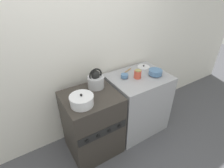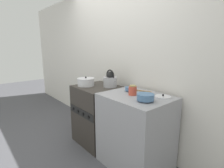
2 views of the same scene
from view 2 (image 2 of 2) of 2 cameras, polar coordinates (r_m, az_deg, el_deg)
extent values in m
plane|color=#4C4C51|center=(2.86, -9.62, -19.68)|extent=(12.00, 12.00, 0.00)
cube|color=silver|center=(2.87, 2.04, 7.19)|extent=(7.00, 0.06, 2.50)
cube|color=#332D28|center=(2.79, -4.64, -9.85)|extent=(0.66, 0.60, 0.91)
cube|color=black|center=(2.60, -10.11, -9.14)|extent=(0.63, 0.01, 0.11)
cylinder|color=black|center=(2.78, -12.57, -7.86)|extent=(0.04, 0.02, 0.04)
cylinder|color=black|center=(2.66, -11.12, -8.72)|extent=(0.04, 0.02, 0.04)
cylinder|color=black|center=(2.54, -9.49, -9.68)|extent=(0.04, 0.02, 0.04)
cylinder|color=black|center=(2.43, -7.73, -10.69)|extent=(0.04, 0.02, 0.04)
cube|color=#99999E|center=(2.29, 7.67, -14.97)|extent=(0.82, 0.65, 0.93)
cylinder|color=#B2B2B7|center=(2.60, -0.59, 0.68)|extent=(0.20, 0.20, 0.15)
sphere|color=black|center=(2.58, -0.60, 2.89)|extent=(0.11, 0.11, 0.11)
torus|color=black|center=(2.58, -0.60, 2.86)|extent=(0.17, 0.02, 0.17)
cone|color=#B2B2B7|center=(2.53, 0.81, 0.83)|extent=(0.10, 0.04, 0.08)
cylinder|color=silver|center=(2.71, -8.51, 0.52)|extent=(0.25, 0.25, 0.10)
cylinder|color=silver|center=(2.70, -8.55, 1.73)|extent=(0.26, 0.26, 0.01)
sphere|color=black|center=(2.69, -8.56, 2.17)|extent=(0.03, 0.03, 0.03)
cylinder|color=#4C729E|center=(1.92, 10.81, -5.32)|extent=(0.08, 0.08, 0.01)
cylinder|color=#4C729E|center=(1.91, 10.86, -4.15)|extent=(0.19, 0.19, 0.07)
cylinder|color=#4C729E|center=(2.30, 5.49, -2.25)|extent=(0.04, 0.04, 0.01)
cylinder|color=#4C729E|center=(2.29, 5.51, -1.55)|extent=(0.10, 0.10, 0.05)
cylinder|color=#CC4C38|center=(2.12, 6.74, -2.18)|extent=(0.10, 0.10, 0.11)
cylinder|color=#998C4C|center=(2.11, 6.78, -0.61)|extent=(0.08, 0.08, 0.01)
cylinder|color=silver|center=(2.12, 16.32, -3.96)|extent=(0.18, 0.18, 0.01)
sphere|color=black|center=(2.12, 16.35, -3.52)|extent=(0.02, 0.02, 0.02)
cylinder|color=#A37A4C|center=(2.30, 10.68, -2.32)|extent=(0.17, 0.08, 0.02)
ellipsoid|color=#A37A4C|center=(2.33, 8.10, -2.00)|extent=(0.06, 0.05, 0.02)
camera|label=1|loc=(2.84, -44.03, 21.27)|focal=28.00mm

